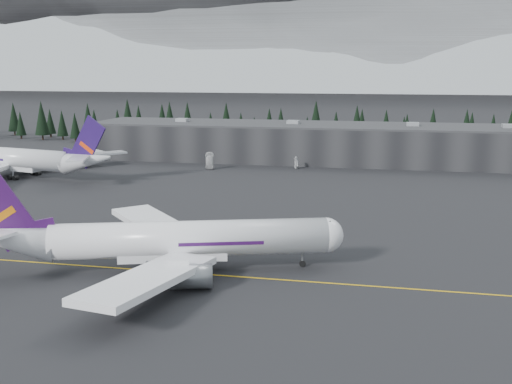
% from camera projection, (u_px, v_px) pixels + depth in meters
% --- Properties ---
extents(ground, '(1400.00, 1400.00, 0.00)m').
position_uv_depth(ground, '(229.00, 272.00, 100.74)').
color(ground, black).
rests_on(ground, ground).
extents(taxiline, '(400.00, 0.40, 0.02)m').
position_uv_depth(taxiline, '(225.00, 276.00, 98.82)').
color(taxiline, gold).
rests_on(taxiline, ground).
extents(terminal, '(160.00, 30.00, 12.60)m').
position_uv_depth(terminal, '(322.00, 142.00, 219.36)').
color(terminal, black).
rests_on(terminal, ground).
extents(treeline, '(360.00, 20.00, 15.00)m').
position_uv_depth(treeline, '(333.00, 129.00, 254.60)').
color(treeline, black).
rests_on(treeline, ground).
extents(mountain_ridge, '(4400.00, 900.00, 420.00)m').
position_uv_depth(mountain_ridge, '(383.00, 87.00, 1059.37)').
color(mountain_ridge, white).
rests_on(mountain_ridge, ground).
extents(jet_main, '(58.93, 53.11, 17.80)m').
position_uv_depth(jet_main, '(156.00, 240.00, 100.16)').
color(jet_main, white).
rests_on(jet_main, ground).
extents(jet_parked, '(63.36, 57.90, 18.85)m').
position_uv_depth(jet_parked, '(20.00, 159.00, 186.56)').
color(jet_parked, silver).
rests_on(jet_parked, ground).
extents(gse_vehicle_a, '(2.84, 5.70, 1.55)m').
position_uv_depth(gse_vehicle_a, '(210.00, 167.00, 201.51)').
color(gse_vehicle_a, silver).
rests_on(gse_vehicle_a, ground).
extents(gse_vehicle_b, '(4.13, 1.99, 1.36)m').
position_uv_depth(gse_vehicle_b, '(297.00, 167.00, 202.93)').
color(gse_vehicle_b, silver).
rests_on(gse_vehicle_b, ground).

